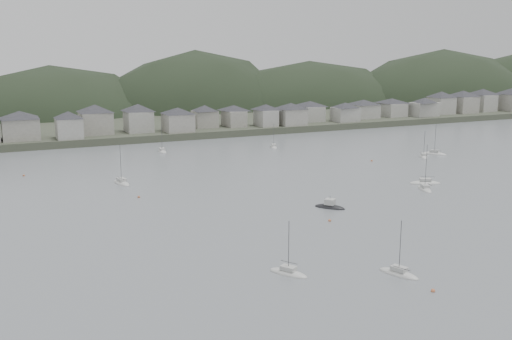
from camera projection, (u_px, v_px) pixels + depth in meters
name	position (u px, v px, depth m)	size (l,w,h in m)	color
ground	(453.00, 294.00, 93.26)	(900.00, 900.00, 0.00)	slate
far_shore_land	(105.00, 111.00, 355.65)	(900.00, 250.00, 3.00)	#383D2D
forested_ridge	(123.00, 137.00, 337.41)	(851.55, 103.94, 102.57)	black
waterfront_town	(258.00, 113.00, 275.41)	(451.48, 28.46, 12.92)	gray
moored_fleet	(186.00, 208.00, 142.48)	(260.23, 168.35, 12.43)	silver
motor_launch_far	(330.00, 207.00, 143.59)	(6.95, 7.76, 3.84)	black
mooring_buoys	(303.00, 209.00, 142.46)	(167.25, 121.50, 0.70)	#BB663E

